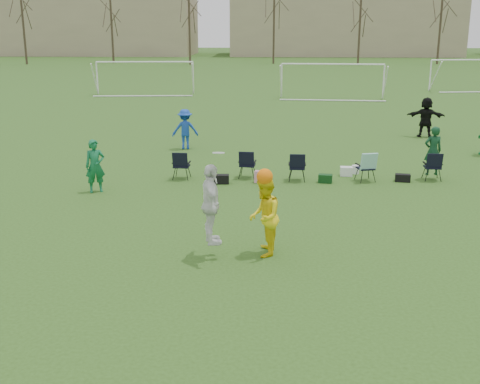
# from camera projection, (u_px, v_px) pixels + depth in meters

# --- Properties ---
(ground) EXTENTS (260.00, 260.00, 0.00)m
(ground) POSITION_uv_depth(u_px,v_px,m) (292.00, 270.00, 13.02)
(ground) COLOR #2D4F18
(ground) RESTS_ON ground
(fielder_green_near) EXTENTS (0.72, 0.61, 1.68)m
(fielder_green_near) POSITION_uv_depth(u_px,v_px,m) (95.00, 166.00, 18.90)
(fielder_green_near) COLOR #12693C
(fielder_green_near) RESTS_ON ground
(fielder_blue) EXTENTS (1.20, 0.83, 1.70)m
(fielder_blue) POSITION_uv_depth(u_px,v_px,m) (185.00, 129.00, 25.52)
(fielder_blue) COLOR #1742AF
(fielder_blue) RESTS_ON ground
(fielder_black) EXTENTS (1.81, 0.86, 1.88)m
(fielder_black) POSITION_uv_depth(u_px,v_px,m) (426.00, 117.00, 28.25)
(fielder_black) COLOR black
(fielder_black) RESTS_ON ground
(center_contest) EXTENTS (1.90, 1.27, 2.48)m
(center_contest) POSITION_uv_depth(u_px,v_px,m) (242.00, 211.00, 13.55)
(center_contest) COLOR white
(center_contest) RESTS_ON ground
(sideline_setup) EXTENTS (9.23, 1.88, 1.83)m
(sideline_setup) POSITION_uv_depth(u_px,v_px,m) (328.00, 164.00, 20.51)
(sideline_setup) COLOR #103D21
(sideline_setup) RESTS_ON ground
(goal_left) EXTENTS (7.39, 0.76, 2.46)m
(goal_left) POSITION_uv_depth(u_px,v_px,m) (145.00, 68.00, 45.68)
(goal_left) COLOR white
(goal_left) RESTS_ON ground
(goal_mid) EXTENTS (7.40, 0.63, 2.46)m
(goal_mid) POSITION_uv_depth(u_px,v_px,m) (333.00, 71.00, 43.11)
(goal_mid) COLOR white
(goal_mid) RESTS_ON ground
(goal_right) EXTENTS (7.35, 1.14, 2.46)m
(goal_right) POSITION_uv_depth(u_px,v_px,m) (475.00, 66.00, 48.33)
(goal_right) COLOR white
(goal_right) RESTS_ON ground
(tree_line) EXTENTS (110.28, 3.28, 11.40)m
(tree_line) POSITION_uv_depth(u_px,v_px,m) (276.00, 25.00, 78.84)
(tree_line) COLOR #382B21
(tree_line) RESTS_ON ground
(building_row) EXTENTS (126.00, 16.00, 13.00)m
(building_row) POSITION_uv_depth(u_px,v_px,m) (312.00, 19.00, 103.47)
(building_row) COLOR tan
(building_row) RESTS_ON ground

